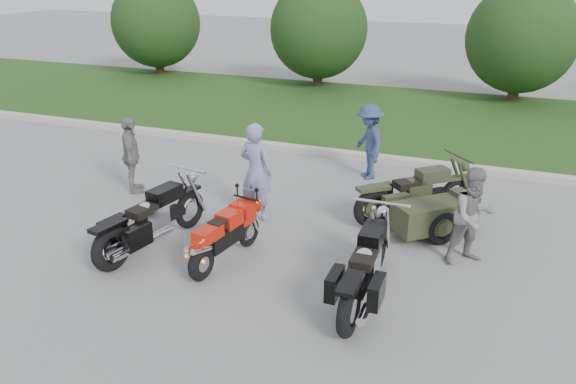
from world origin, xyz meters
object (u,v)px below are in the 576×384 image
(person_denim, at_px, (369,142))
(cruiser_left, at_px, (149,223))
(cruiser_right, at_px, (365,272))
(person_back, at_px, (131,155))
(sportbike_red, at_px, (224,234))
(cruiser_sidecar, at_px, (424,207))
(person_grey, at_px, (473,216))
(person_stripe, at_px, (256,172))

(person_denim, bearing_deg, cruiser_left, -63.70)
(cruiser_right, height_order, person_denim, person_denim)
(person_denim, distance_m, person_back, 5.10)
(cruiser_right, bearing_deg, person_back, 156.86)
(cruiser_left, xyz_separation_m, person_denim, (2.62, 4.66, 0.34))
(sportbike_red, relative_size, person_back, 1.13)
(cruiser_sidecar, relative_size, person_grey, 1.39)
(sportbike_red, distance_m, person_grey, 3.94)
(cruiser_left, distance_m, person_stripe, 2.20)
(sportbike_red, xyz_separation_m, cruiser_sidecar, (2.80, 2.33, -0.05))
(cruiser_left, relative_size, cruiser_right, 1.00)
(person_stripe, bearing_deg, cruiser_sidecar, -158.15)
(person_back, bearing_deg, cruiser_sidecar, -120.60)
(person_grey, distance_m, person_denim, 3.99)
(person_stripe, height_order, person_denim, person_stripe)
(sportbike_red, height_order, cruiser_left, cruiser_left)
(sportbike_red, relative_size, cruiser_sidecar, 0.82)
(cruiser_right, xyz_separation_m, person_stripe, (-2.58, 2.10, 0.43))
(person_stripe, bearing_deg, sportbike_red, 108.57)
(sportbike_red, bearing_deg, person_stripe, 106.78)
(cruiser_sidecar, xyz_separation_m, person_back, (-5.96, -0.30, 0.35))
(sportbike_red, distance_m, person_back, 3.77)
(cruiser_right, xyz_separation_m, person_denim, (-1.12, 4.93, 0.34))
(cruiser_left, xyz_separation_m, person_stripe, (1.16, 1.83, 0.43))
(sportbike_red, distance_m, person_stripe, 1.84)
(cruiser_sidecar, bearing_deg, cruiser_left, -101.87)
(sportbike_red, xyz_separation_m, person_back, (-3.16, 2.03, 0.30))
(sportbike_red, height_order, person_stripe, person_stripe)
(cruiser_right, xyz_separation_m, cruiser_sidecar, (0.44, 2.65, -0.04))
(cruiser_right, relative_size, cruiser_sidecar, 1.14)
(person_back, bearing_deg, person_stripe, -128.42)
(person_denim, relative_size, person_back, 1.04)
(cruiser_right, distance_m, person_denim, 5.07)
(cruiser_left, bearing_deg, sportbike_red, 13.37)
(cruiser_right, bearing_deg, cruiser_left, 175.79)
(person_grey, relative_size, person_denim, 0.95)
(cruiser_left, xyz_separation_m, person_back, (-1.78, 2.08, 0.31))
(cruiser_sidecar, relative_size, person_stripe, 1.20)
(sportbike_red, height_order, person_denim, person_denim)
(person_back, bearing_deg, sportbike_red, -156.23)
(person_stripe, bearing_deg, cruiser_right, 152.32)
(cruiser_left, height_order, cruiser_right, cruiser_left)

